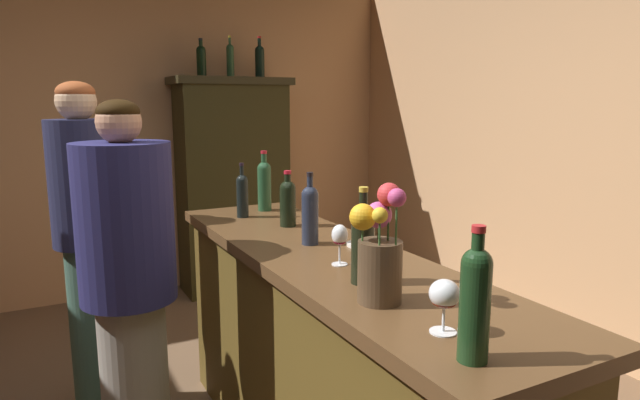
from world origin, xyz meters
TOP-DOWN VIEW (x-y plane):
  - wall_back at (0.00, 2.87)m, footprint 4.99×0.12m
  - bar_counter at (0.43, -0.01)m, footprint 0.58×2.24m
  - display_cabinet at (0.91, 2.55)m, footprint 0.97×0.46m
  - wine_bottle_riesling at (0.36, -0.39)m, footprint 0.08×0.08m
  - wine_bottle_rose at (0.43, 0.15)m, footprint 0.07×0.07m
  - wine_bottle_syrah at (0.49, 0.51)m, footprint 0.08×0.08m
  - wine_bottle_pinot at (0.37, 0.81)m, footprint 0.06×0.06m
  - wine_bottle_merlot at (0.54, 0.92)m, footprint 0.08×0.08m
  - wine_bottle_chardonnay at (0.28, -0.98)m, footprint 0.07×0.07m
  - wine_glass_front at (0.39, -0.17)m, footprint 0.06×0.06m
  - wine_glass_mid at (0.33, -0.83)m, footprint 0.08×0.08m
  - flower_arrangement at (0.30, -0.56)m, footprint 0.15×0.15m
  - cheese_plate at (0.62, 0.02)m, footprint 0.15×0.15m
  - display_bottle_left at (0.67, 2.55)m, footprint 0.08×0.08m
  - display_bottle_midleft at (0.91, 2.55)m, footprint 0.06×0.06m
  - display_bottle_center at (1.17, 2.55)m, footprint 0.08×0.08m
  - patron_tall at (-0.38, 1.06)m, footprint 0.32×0.32m
  - patron_redhead at (-0.28, 0.37)m, footprint 0.38×0.38m

SIDE VIEW (x-z plane):
  - bar_counter at x=0.43m, z-range 0.00..1.01m
  - patron_redhead at x=-0.28m, z-range 0.07..1.68m
  - display_cabinet at x=0.91m, z-range 0.03..1.83m
  - patron_tall at x=-0.38m, z-range 0.10..1.79m
  - cheese_plate at x=0.62m, z-range 1.00..1.01m
  - wine_glass_mid at x=0.33m, z-range 1.03..1.17m
  - wine_glass_front at x=0.39m, z-range 1.03..1.18m
  - wine_bottle_pinot at x=0.37m, z-range 0.98..1.27m
  - wine_bottle_syrah at x=0.49m, z-range 0.99..1.26m
  - wine_bottle_rose at x=0.43m, z-range 0.99..1.29m
  - wine_bottle_riesling at x=0.36m, z-range 0.98..1.30m
  - wine_bottle_chardonnay at x=0.28m, z-range 0.99..1.31m
  - wine_bottle_merlot at x=0.54m, z-range 0.99..1.32m
  - flower_arrangement at x=0.30m, z-range 0.98..1.34m
  - wall_back at x=0.00m, z-range 0.00..2.71m
  - display_bottle_left at x=0.67m, z-range 1.78..2.08m
  - display_bottle_midleft at x=0.91m, z-range 1.78..2.11m
  - display_bottle_center at x=1.17m, z-range 1.77..2.12m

